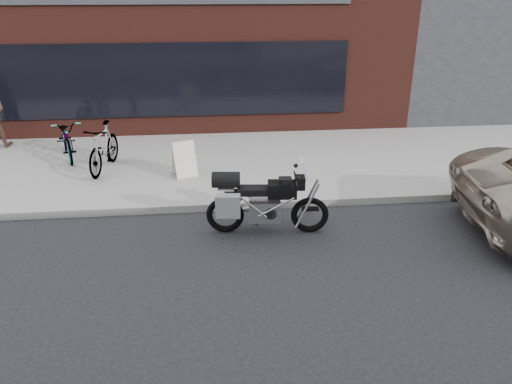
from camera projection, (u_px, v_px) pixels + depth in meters
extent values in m
plane|color=black|center=(294.00, 343.00, 6.29)|extent=(120.00, 120.00, 0.00)
cube|color=gray|center=(246.00, 157.00, 12.67)|extent=(44.00, 6.00, 0.15)
cube|color=#4C2018|center=(174.00, 40.00, 18.04)|extent=(14.00, 10.00, 4.50)
cube|color=black|center=(167.00, 80.00, 13.65)|extent=(10.00, 0.08, 2.00)
cube|color=#28282D|center=(493.00, 16.00, 18.89)|extent=(10.00, 10.00, 6.00)
torus|color=black|center=(225.00, 215.00, 8.95)|extent=(0.69, 0.18, 0.68)
torus|color=black|center=(310.00, 215.00, 8.95)|extent=(0.69, 0.18, 0.68)
cube|color=#B7B7BC|center=(265.00, 210.00, 8.91)|extent=(0.59, 0.36, 0.39)
cube|color=black|center=(282.00, 189.00, 8.75)|extent=(0.54, 0.38, 0.26)
cube|color=black|center=(253.00, 190.00, 8.76)|extent=(0.58, 0.34, 0.12)
cube|color=black|center=(233.00, 195.00, 8.79)|extent=(0.33, 0.25, 0.14)
cube|color=black|center=(300.00, 182.00, 8.70)|extent=(0.21, 0.26, 0.22)
cube|color=silver|center=(304.00, 169.00, 8.60)|extent=(0.18, 0.32, 0.34)
cylinder|color=black|center=(296.00, 179.00, 8.67)|extent=(0.10, 0.71, 0.03)
cube|color=#B7B7BC|center=(226.00, 187.00, 8.74)|extent=(0.31, 0.33, 0.03)
cube|color=gray|center=(228.00, 206.00, 8.59)|extent=(0.44, 0.23, 0.41)
cylinder|color=black|center=(226.00, 180.00, 8.68)|extent=(0.51, 0.33, 0.28)
cylinder|color=#B7B7BC|center=(242.00, 210.00, 9.09)|extent=(0.57, 0.14, 0.20)
imported|color=gray|center=(67.00, 138.00, 12.25)|extent=(1.23, 2.00, 0.99)
imported|color=gray|center=(104.00, 147.00, 11.40)|extent=(0.83, 1.88, 1.09)
cube|color=silver|center=(185.00, 160.00, 11.04)|extent=(0.56, 0.42, 0.80)
cube|color=silver|center=(182.00, 157.00, 11.21)|extent=(0.56, 0.42, 0.80)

